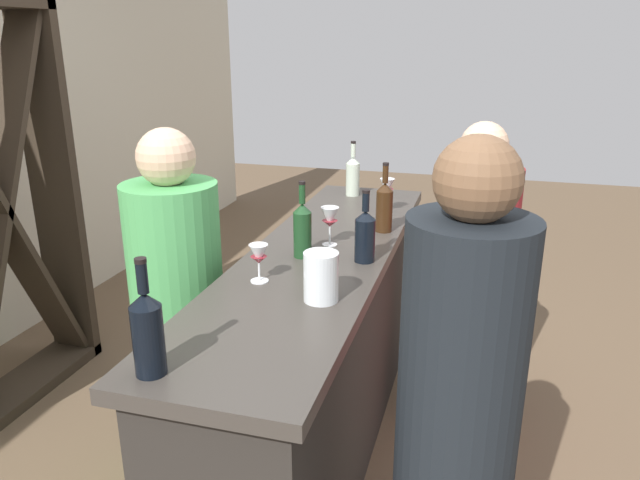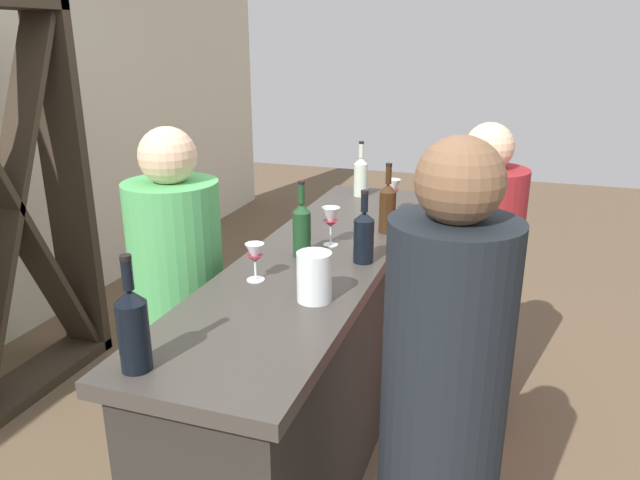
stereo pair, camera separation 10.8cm
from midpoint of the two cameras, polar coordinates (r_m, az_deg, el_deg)
ground_plane at (r=2.93m, az=1.12°, el=-19.13°), size 12.00×12.00×0.00m
bar_counter at (r=2.66m, az=1.19°, el=-10.82°), size 2.26×0.56×0.96m
wine_rack at (r=3.33m, az=-26.77°, el=2.76°), size 0.93×0.28×1.99m
wine_bottle_leftmost_near_black at (r=1.62m, az=-15.52°, el=-8.02°), size 0.08×0.08×0.32m
wine_bottle_second_left_olive_green at (r=2.37m, az=-0.43°, el=1.11°), size 0.07×0.07×0.31m
wine_bottle_center_near_black at (r=2.32m, az=5.51°, el=0.43°), size 0.08×0.08×0.29m
wine_bottle_second_right_amber_brown at (r=2.69m, az=7.58°, el=3.17°), size 0.07×0.07×0.31m
wine_bottle_rightmost_clear_pale at (r=3.32m, az=4.83°, el=6.13°), size 0.08×0.08×0.30m
wine_glass_near_left at (r=2.99m, az=7.98°, el=4.76°), size 0.07×0.07×0.17m
wine_glass_near_center at (r=2.50m, az=2.27°, el=1.99°), size 0.08×0.08×0.17m
wine_glass_near_right at (r=2.14m, az=-4.77°, el=-1.47°), size 0.07×0.07×0.14m
water_pitcher at (r=1.98m, az=1.02°, el=-3.53°), size 0.12×0.12×0.17m
person_left_guest at (r=1.75m, az=13.11°, el=-18.92°), size 0.36×0.36×1.59m
person_center_guest at (r=2.93m, az=15.67°, el=-4.72°), size 0.39×0.39×1.45m
person_right_guest at (r=2.62m, az=-11.96°, el=-7.07°), size 0.45×0.45×1.47m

